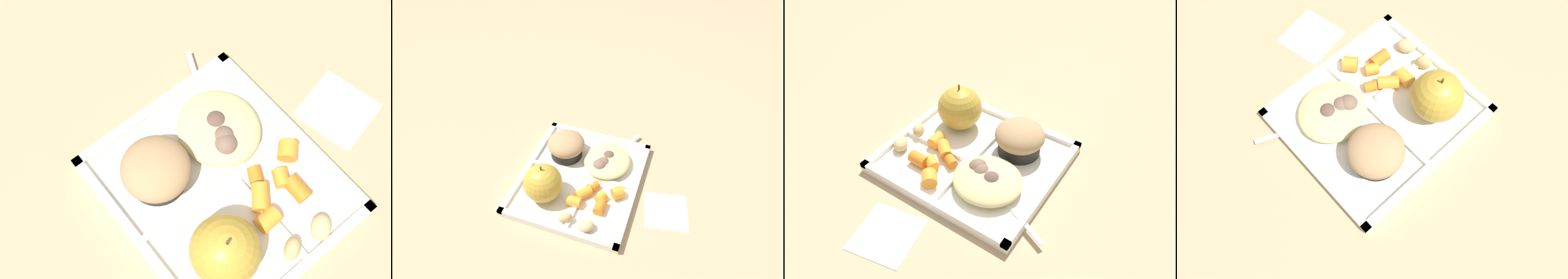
% 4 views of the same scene
% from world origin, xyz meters
% --- Properties ---
extents(ground, '(6.00, 6.00, 0.00)m').
position_xyz_m(ground, '(0.00, 0.00, 0.00)').
color(ground, tan).
extents(lunch_tray, '(0.31, 0.27, 0.02)m').
position_xyz_m(lunch_tray, '(-0.00, -0.00, 0.01)').
color(lunch_tray, white).
rests_on(lunch_tray, ground).
extents(green_apple, '(0.09, 0.09, 0.10)m').
position_xyz_m(green_apple, '(-0.07, 0.06, 0.05)').
color(green_apple, '#B79333').
rests_on(green_apple, lunch_tray).
extents(bran_muffin, '(0.09, 0.09, 0.06)m').
position_xyz_m(bran_muffin, '(0.06, 0.06, 0.04)').
color(bran_muffin, black).
rests_on(bran_muffin, lunch_tray).
extents(carrot_slice_center, '(0.03, 0.03, 0.02)m').
position_xyz_m(carrot_slice_center, '(-0.05, -0.07, 0.02)').
color(carrot_slice_center, orange).
rests_on(carrot_slice_center, lunch_tray).
extents(carrot_slice_large, '(0.03, 0.03, 0.02)m').
position_xyz_m(carrot_slice_large, '(-0.02, -0.04, 0.02)').
color(carrot_slice_large, orange).
rests_on(carrot_slice_large, lunch_tray).
extents(carrot_slice_near_corner, '(0.02, 0.03, 0.02)m').
position_xyz_m(carrot_slice_near_corner, '(-0.08, -0.01, 0.02)').
color(carrot_slice_near_corner, orange).
rests_on(carrot_slice_near_corner, lunch_tray).
extents(carrot_slice_tilted, '(0.04, 0.04, 0.02)m').
position_xyz_m(carrot_slice_tilted, '(-0.05, -0.03, 0.02)').
color(carrot_slice_tilted, orange).
rests_on(carrot_slice_tilted, lunch_tray).
extents(carrot_slice_small, '(0.04, 0.04, 0.03)m').
position_xyz_m(carrot_slice_small, '(-0.02, -0.10, 0.02)').
color(carrot_slice_small, orange).
rests_on(carrot_slice_small, lunch_tray).
extents(carrot_slice_back, '(0.03, 0.02, 0.02)m').
position_xyz_m(carrot_slice_back, '(-0.07, -0.07, 0.02)').
color(carrot_slice_back, orange).
rests_on(carrot_slice_back, lunch_tray).
extents(potato_chunk_small, '(0.04, 0.04, 0.02)m').
position_xyz_m(potato_chunk_small, '(-0.13, -0.06, 0.02)').
color(potato_chunk_small, tan).
rests_on(potato_chunk_small, lunch_tray).
extents(potato_chunk_browned, '(0.03, 0.04, 0.03)m').
position_xyz_m(potato_chunk_browned, '(-0.12, -0.01, 0.02)').
color(potato_chunk_browned, tan).
rests_on(potato_chunk_browned, lunch_tray).
extents(egg_noodle_pile, '(0.12, 0.11, 0.03)m').
position_xyz_m(egg_noodle_pile, '(0.06, -0.05, 0.03)').
color(egg_noodle_pile, '#D6C684').
rests_on(egg_noodle_pile, lunch_tray).
extents(meatball_center, '(0.03, 0.03, 0.03)m').
position_xyz_m(meatball_center, '(0.06, -0.05, 0.03)').
color(meatball_center, '#755B4C').
rests_on(meatball_center, lunch_tray).
extents(meatball_side, '(0.04, 0.04, 0.04)m').
position_xyz_m(meatball_side, '(0.03, -0.04, 0.03)').
color(meatball_side, '#755B4C').
rests_on(meatball_side, lunch_tray).
extents(meatball_front, '(0.03, 0.03, 0.03)m').
position_xyz_m(meatball_front, '(0.04, -0.04, 0.03)').
color(meatball_front, '#755B4C').
rests_on(meatball_front, lunch_tray).
extents(meatball_back, '(0.03, 0.03, 0.03)m').
position_xyz_m(meatball_back, '(0.07, -0.05, 0.03)').
color(meatball_back, brown).
rests_on(meatball_back, lunch_tray).
extents(plastic_fork, '(0.14, 0.07, 0.00)m').
position_xyz_m(plastic_fork, '(0.11, -0.06, 0.01)').
color(plastic_fork, white).
rests_on(plastic_fork, lunch_tray).
extents(paper_napkin, '(0.11, 0.11, 0.00)m').
position_xyz_m(paper_napkin, '(-0.02, -0.21, 0.00)').
color(paper_napkin, white).
rests_on(paper_napkin, ground).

